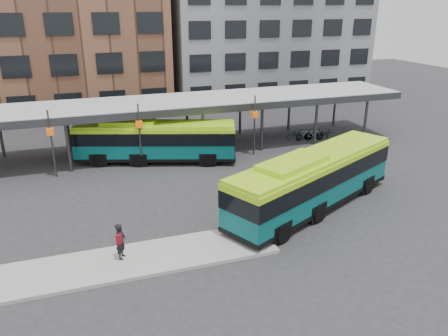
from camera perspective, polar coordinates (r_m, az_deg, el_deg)
ground at (r=25.03m, az=-0.34°, el=-6.51°), size 120.00×120.00×0.00m
boarding_island at (r=21.43m, az=-12.07°, el=-11.81°), size 14.00×3.00×0.18m
canopy at (r=35.50m, az=-7.12°, el=8.30°), size 40.00×6.53×4.80m
building_brick at (r=53.19m, az=-23.30°, el=18.67°), size 26.00×14.00×22.00m
building_grey at (r=57.91m, az=4.90°, el=19.22°), size 24.00×14.00×20.00m
bus_front at (r=25.95m, az=11.57°, el=-1.43°), size 12.79×8.10×3.55m
bus_rear at (r=33.61m, az=-8.99°, el=3.64°), size 12.17×6.17×3.30m
pedestrian at (r=21.14m, az=-13.34°, el=-9.25°), size 0.66×0.77×1.79m
bike_rack at (r=39.85m, az=11.21°, el=4.32°), size 4.27×1.43×1.02m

